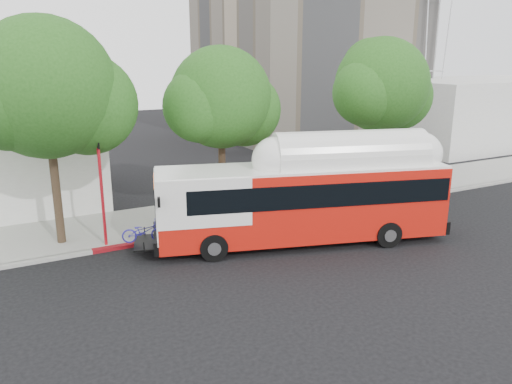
# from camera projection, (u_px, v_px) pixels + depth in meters

# --- Properties ---
(ground) EXTENTS (120.00, 120.00, 0.00)m
(ground) POSITION_uv_depth(u_px,v_px,m) (301.00, 251.00, 21.39)
(ground) COLOR black
(ground) RESTS_ON ground
(sidewalk) EXTENTS (60.00, 5.00, 0.15)m
(sidewalk) POSITION_uv_depth(u_px,v_px,m) (236.00, 209.00, 26.93)
(sidewalk) COLOR gray
(sidewalk) RESTS_ON ground
(curb_strip) EXTENTS (60.00, 0.30, 0.15)m
(curb_strip) POSITION_uv_depth(u_px,v_px,m) (259.00, 223.00, 24.71)
(curb_strip) COLOR gray
(curb_strip) RESTS_ON ground
(red_curb_segment) EXTENTS (10.00, 0.32, 0.16)m
(red_curb_segment) POSITION_uv_depth(u_px,v_px,m) (202.00, 233.00, 23.37)
(red_curb_segment) COLOR maroon
(red_curb_segment) RESTS_ON ground
(street_tree_left) EXTENTS (6.67, 5.80, 9.74)m
(street_tree_left) POSITION_uv_depth(u_px,v_px,m) (58.00, 93.00, 20.60)
(street_tree_left) COLOR #2D2116
(street_tree_left) RESTS_ON ground
(street_tree_mid) EXTENTS (5.75, 5.00, 8.62)m
(street_tree_mid) POSITION_uv_depth(u_px,v_px,m) (228.00, 101.00, 24.75)
(street_tree_mid) COLOR #2D2116
(street_tree_mid) RESTS_ON ground
(street_tree_right) EXTENTS (6.21, 5.40, 9.18)m
(street_tree_right) POSITION_uv_depth(u_px,v_px,m) (386.00, 89.00, 28.96)
(street_tree_right) COLOR #2D2116
(street_tree_right) RESTS_ON ground
(horizon_block) EXTENTS (20.00, 12.00, 6.00)m
(horizon_block) POSITION_uv_depth(u_px,v_px,m) (477.00, 111.00, 47.67)
(horizon_block) COLOR silver
(horizon_block) RESTS_ON ground
(transit_bus) EXTENTS (13.68, 6.09, 4.01)m
(transit_bus) POSITION_uv_depth(u_px,v_px,m) (304.00, 202.00, 21.91)
(transit_bus) COLOR red
(transit_bus) RESTS_ON ground
(signal_pole) EXTENTS (0.13, 0.44, 4.66)m
(signal_pole) POSITION_uv_depth(u_px,v_px,m) (102.00, 195.00, 21.14)
(signal_pole) COLOR red
(signal_pole) RESTS_ON ground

